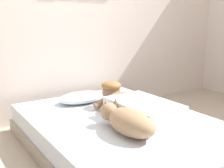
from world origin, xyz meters
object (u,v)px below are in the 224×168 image
Objects in this scene: coffee_cup at (112,103)px; cell_phone at (137,111)px; bed at (122,135)px; pillow at (82,97)px; person_lying at (133,106)px; dog at (128,121)px.

coffee_cup reaches higher than cell_phone.
pillow is at bearing 94.67° from bed.
coffee_cup is at bearing 114.76° from cell_phone.
cell_phone is at bearing -60.89° from pillow.
person_lying is at bearing -92.57° from coffee_cup.
bed is 0.70m from pillow.
dog is 0.71m from coffee_cup.
person_lying is 1.60× the size of dog.
bed is 3.59× the size of dog.
pillow reaches higher than coffee_cup.
coffee_cup is (0.14, 0.36, 0.19)m from bed.
coffee_cup is at bearing -57.42° from pillow.
person_lying is at bearing -75.19° from pillow.
pillow is at bearing 104.81° from person_lying.
person_lying reaches higher than dog.
coffee_cup reaches higher than bed.
bed is 0.41m from dog.
bed is at bearing 177.71° from person_lying.
cell_phone is at bearing 37.61° from person_lying.
pillow is 0.65m from cell_phone.
dog is at bearing -114.02° from coffee_cup.
bed is at bearing 62.41° from dog.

